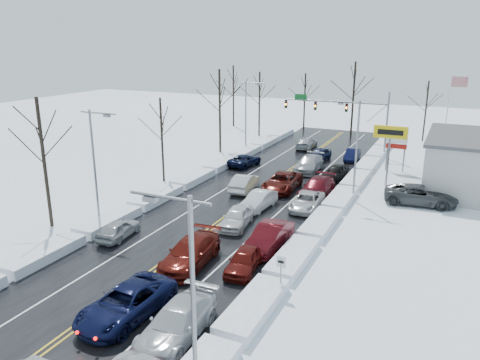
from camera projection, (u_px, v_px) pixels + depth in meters
The scene contains 42 objects.
ground at pixel (218, 223), 37.03m from camera, with size 160.00×160.00×0.00m, color white.
road_surface at pixel (229, 215), 38.76m from camera, with size 14.00×84.00×0.01m, color black.
snow_bank_left at pixel (153, 202), 41.85m from camera, with size 1.95×72.00×0.71m, color white.
snow_bank_right at pixel (318, 230), 35.68m from camera, with size 1.95×72.00×0.71m, color white.
traffic_signal_mast at pixel (346, 111), 58.35m from camera, with size 13.28×0.39×8.00m.
tires_plus_sign at pixel (390, 136), 45.22m from camera, with size 3.20×0.34×6.00m.
used_vehicles_sign at pixel (397, 142), 50.91m from camera, with size 2.20×0.22×4.65m.
speed_limit_sign at pixel (281, 268), 26.29m from camera, with size 0.55×0.09×2.35m.
flagpole at pixel (449, 111), 55.21m from camera, with size 1.87×1.20×10.00m.
streetlight_se at pixel (188, 294), 16.52m from camera, with size 3.20×0.25×9.00m.
streetlight_ne at pixel (355, 143), 40.82m from camera, with size 3.20×0.25×9.00m.
streetlight_sw at pixel (96, 159), 35.40m from camera, with size 3.20×0.25×9.00m.
streetlight_nw at pixel (247, 110), 59.70m from camera, with size 3.20×0.25×9.00m.
tree_left_b at pixel (41, 138), 34.48m from camera, with size 4.00×4.00×10.00m.
tree_left_c at pixel (161, 124), 46.53m from camera, with size 3.40×3.40×8.50m.
tree_left_d at pixel (220, 95), 58.56m from camera, with size 4.20×4.20×10.50m.
tree_left_e at pixel (260, 92), 69.01m from camera, with size 3.80×3.80×9.50m.
tree_far_a at pixel (233, 84), 77.04m from camera, with size 4.00×4.00×10.00m.
tree_far_b at pixel (305, 91), 73.24m from camera, with size 3.60×3.60×9.00m.
tree_far_c at pixel (354, 85), 67.86m from camera, with size 4.40×4.40×11.00m.
tree_far_d at pixel (427, 99), 65.60m from camera, with size 3.40×3.40×8.50m.
queued_car_2 at pixel (128, 317), 24.50m from camera, with size 2.74×5.95×1.65m, color black.
queued_car_3 at pixel (191, 265), 30.18m from camera, with size 2.39×5.88×1.71m, color #55110B.
queued_car_4 at pixel (237, 226), 36.37m from camera, with size 1.82×4.53×1.54m, color silver.
queued_car_5 at pixel (259, 209), 40.24m from camera, with size 1.57×4.49×1.48m, color white.
queued_car_6 at pixel (282, 190), 45.33m from camera, with size 2.74×5.95×1.65m, color #430C09.
queued_car_7 at pixel (309, 171), 51.78m from camera, with size 2.36×5.80×1.68m, color #93959A.
queued_car_8 at pixel (319, 161), 56.02m from camera, with size 1.83×4.54×1.55m, color black.
queued_car_11 at pixel (178, 337), 22.84m from camera, with size 2.29×5.64×1.64m, color #AEB2B6.
queued_car_12 at pixel (244, 270), 29.42m from camera, with size 1.70×4.23×1.44m, color #4E0E0A.
queued_car_13 at pixel (269, 248), 32.60m from camera, with size 1.80×5.16×1.70m, color #47090E.
queued_car_14 at pixel (306, 209), 40.20m from camera, with size 2.30×4.98×1.38m, color silver.
queued_car_15 at pixel (317, 196), 43.47m from camera, with size 2.34×5.75×1.67m, color #4E0A11.
queued_car_16 at pixel (335, 179), 48.92m from camera, with size 1.76×4.38×1.49m, color black.
queued_car_17 at pixel (352, 160), 56.44m from camera, with size 1.46×4.19×1.38m, color black.
oncoming_car_0 at pixel (245, 191), 45.08m from camera, with size 1.69×4.84×1.59m, color silver.
oncoming_car_1 at pixel (245, 166), 54.00m from camera, with size 2.23×4.83×1.34m, color black.
oncoming_car_2 at pixel (306, 148), 62.75m from camera, with size 2.07×5.09×1.48m, color #9C9FA4.
oncoming_car_3 at pixel (119, 238), 34.34m from camera, with size 1.63×4.04×1.38m, color #9FA1A7.
parked_car_0 at pixel (420, 204), 41.29m from camera, with size 2.85×6.18×1.72m, color #383A3C.
parked_car_1 at pixel (455, 195), 43.75m from camera, with size 2.09×5.13×1.49m, color #45484B.
parked_car_2 at pixel (438, 173), 51.16m from camera, with size 1.76×4.37×1.49m, color black.
Camera 1 is at (16.17, -30.51, 13.90)m, focal length 35.00 mm.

